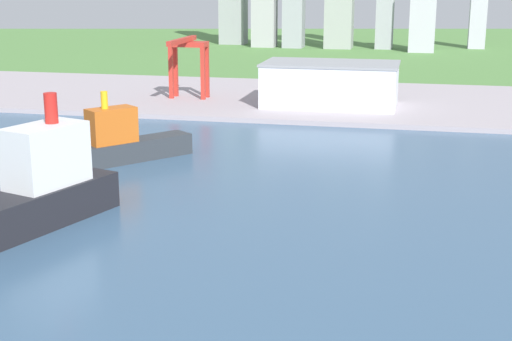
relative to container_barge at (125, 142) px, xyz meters
name	(u,v)px	position (x,y,z in m)	size (l,w,h in m)	color
ground_plane	(293,200)	(70.92, -35.64, -7.81)	(2400.00, 2400.00, 0.00)	#4E7E3E
water_bay	(250,272)	(70.92, -95.64, -7.73)	(840.00, 360.00, 0.15)	#385675
industrial_pier	(351,101)	(70.92, 154.36, -6.56)	(840.00, 140.00, 2.50)	#9F959B
container_barge	(125,142)	(0.00, 0.00, 0.00)	(38.90, 45.26, 27.69)	#2D3338
cargo_ship	(29,193)	(3.94, -77.73, 2.51)	(34.17, 65.43, 36.79)	black
port_crane_red	(187,54)	(-18.05, 135.61, 19.14)	(20.82, 44.08, 33.99)	#B72D23
warehouse_main	(330,84)	(62.09, 129.97, 6.06)	(70.28, 40.42, 22.68)	silver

